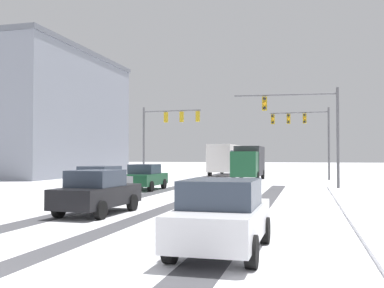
{
  "coord_description": "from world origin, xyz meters",
  "views": [
    {
      "loc": [
        6.12,
        -5.49,
        2.13
      ],
      "look_at": [
        0.0,
        18.28,
        2.8
      ],
      "focal_mm": 41.86,
      "sensor_mm": 36.0,
      "label": 1
    }
  ],
  "objects_px": {
    "traffic_signal_near_right": "(308,120)",
    "box_truck_delivery": "(249,162)",
    "traffic_signal_far_left": "(166,126)",
    "car_white_fourth": "(222,216)",
    "car_grey_second": "(101,182)",
    "traffic_signal_far_right": "(305,127)",
    "car_dark_green_lead": "(145,177)",
    "bus_oncoming": "(227,157)",
    "car_black_third": "(97,192)"
  },
  "relations": [
    {
      "from": "traffic_signal_near_right",
      "to": "box_truck_delivery",
      "type": "xyz_separation_m",
      "value": [
        -5.11,
        10.45,
        -2.83
      ]
    },
    {
      "from": "traffic_signal_far_left",
      "to": "car_white_fourth",
      "type": "distance_m",
      "value": 29.76
    },
    {
      "from": "car_grey_second",
      "to": "box_truck_delivery",
      "type": "xyz_separation_m",
      "value": [
        5.26,
        18.76,
        0.82
      ]
    },
    {
      "from": "traffic_signal_near_right",
      "to": "car_grey_second",
      "type": "height_order",
      "value": "traffic_signal_near_right"
    },
    {
      "from": "traffic_signal_far_right",
      "to": "box_truck_delivery",
      "type": "bearing_deg",
      "value": -159.79
    },
    {
      "from": "traffic_signal_near_right",
      "to": "car_grey_second",
      "type": "relative_size",
      "value": 1.58
    },
    {
      "from": "traffic_signal_near_right",
      "to": "traffic_signal_far_right",
      "type": "xyz_separation_m",
      "value": [
        -0.25,
        12.24,
        0.3
      ]
    },
    {
      "from": "car_dark_green_lead",
      "to": "car_white_fourth",
      "type": "height_order",
      "value": "same"
    },
    {
      "from": "bus_oncoming",
      "to": "car_white_fourth",
      "type": "bearing_deg",
      "value": -80.2
    },
    {
      "from": "car_dark_green_lead",
      "to": "traffic_signal_far_right",
      "type": "bearing_deg",
      "value": 57.19
    },
    {
      "from": "traffic_signal_far_left",
      "to": "car_white_fourth",
      "type": "height_order",
      "value": "traffic_signal_far_left"
    },
    {
      "from": "traffic_signal_near_right",
      "to": "traffic_signal_far_left",
      "type": "relative_size",
      "value": 1.02
    },
    {
      "from": "car_white_fourth",
      "to": "bus_oncoming",
      "type": "relative_size",
      "value": 0.37
    },
    {
      "from": "traffic_signal_near_right",
      "to": "car_white_fourth",
      "type": "bearing_deg",
      "value": -95.49
    },
    {
      "from": "traffic_signal_far_right",
      "to": "bus_oncoming",
      "type": "xyz_separation_m",
      "value": [
        -8.61,
        8.39,
        -2.77
      ]
    },
    {
      "from": "traffic_signal_near_right",
      "to": "car_white_fourth",
      "type": "distance_m",
      "value": 20.12
    },
    {
      "from": "traffic_signal_near_right",
      "to": "bus_oncoming",
      "type": "bearing_deg",
      "value": 113.25
    },
    {
      "from": "traffic_signal_far_left",
      "to": "car_dark_green_lead",
      "type": "height_order",
      "value": "traffic_signal_far_left"
    },
    {
      "from": "car_dark_green_lead",
      "to": "bus_oncoming",
      "type": "xyz_separation_m",
      "value": [
        1.11,
        23.47,
        1.18
      ]
    },
    {
      "from": "traffic_signal_near_right",
      "to": "car_grey_second",
      "type": "xyz_separation_m",
      "value": [
        -10.36,
        -8.32,
        -3.65
      ]
    },
    {
      "from": "traffic_signal_far_right",
      "to": "box_truck_delivery",
      "type": "xyz_separation_m",
      "value": [
        -4.86,
        -1.79,
        -3.13
      ]
    },
    {
      "from": "car_grey_second",
      "to": "traffic_signal_far_right",
      "type": "bearing_deg",
      "value": 63.8
    },
    {
      "from": "car_white_fourth",
      "to": "bus_oncoming",
      "type": "bearing_deg",
      "value": 99.8
    },
    {
      "from": "traffic_signal_near_right",
      "to": "car_white_fourth",
      "type": "relative_size",
      "value": 1.61
    },
    {
      "from": "traffic_signal_far_right",
      "to": "car_dark_green_lead",
      "type": "distance_m",
      "value": 18.37
    },
    {
      "from": "traffic_signal_far_left",
      "to": "car_black_third",
      "type": "distance_m",
      "value": 23.17
    },
    {
      "from": "car_grey_second",
      "to": "bus_oncoming",
      "type": "height_order",
      "value": "bus_oncoming"
    },
    {
      "from": "car_dark_green_lead",
      "to": "car_black_third",
      "type": "bearing_deg",
      "value": -78.12
    },
    {
      "from": "car_black_third",
      "to": "car_dark_green_lead",
      "type": "bearing_deg",
      "value": 101.88
    },
    {
      "from": "car_dark_green_lead",
      "to": "box_truck_delivery",
      "type": "xyz_separation_m",
      "value": [
        4.86,
        13.29,
        0.82
      ]
    },
    {
      "from": "traffic_signal_near_right",
      "to": "car_dark_green_lead",
      "type": "bearing_deg",
      "value": -164.07
    },
    {
      "from": "bus_oncoming",
      "to": "box_truck_delivery",
      "type": "xyz_separation_m",
      "value": [
        3.76,
        -10.18,
        -0.36
      ]
    },
    {
      "from": "car_grey_second",
      "to": "box_truck_delivery",
      "type": "bearing_deg",
      "value": 74.35
    },
    {
      "from": "car_black_third",
      "to": "car_white_fourth",
      "type": "relative_size",
      "value": 1.01
    },
    {
      "from": "traffic_signal_far_right",
      "to": "car_grey_second",
      "type": "height_order",
      "value": "traffic_signal_far_right"
    },
    {
      "from": "traffic_signal_far_left",
      "to": "traffic_signal_far_right",
      "type": "distance_m",
      "value": 12.56
    },
    {
      "from": "car_black_third",
      "to": "car_white_fourth",
      "type": "height_order",
      "value": "same"
    },
    {
      "from": "car_black_third",
      "to": "traffic_signal_far_right",
      "type": "bearing_deg",
      "value": 74.68
    },
    {
      "from": "car_black_third",
      "to": "car_grey_second",
      "type": "bearing_deg",
      "value": 114.92
    },
    {
      "from": "box_truck_delivery",
      "to": "traffic_signal_far_left",
      "type": "bearing_deg",
      "value": -160.56
    },
    {
      "from": "car_white_fourth",
      "to": "bus_oncoming",
      "type": "xyz_separation_m",
      "value": [
        -6.97,
        40.32,
        1.18
      ]
    },
    {
      "from": "car_dark_green_lead",
      "to": "box_truck_delivery",
      "type": "bearing_deg",
      "value": 69.9
    },
    {
      "from": "traffic_signal_near_right",
      "to": "box_truck_delivery",
      "type": "height_order",
      "value": "traffic_signal_near_right"
    },
    {
      "from": "traffic_signal_far_left",
      "to": "car_grey_second",
      "type": "relative_size",
      "value": 1.55
    },
    {
      "from": "traffic_signal_near_right",
      "to": "traffic_signal_far_left",
      "type": "bearing_deg",
      "value": 146.48
    },
    {
      "from": "car_white_fourth",
      "to": "box_truck_delivery",
      "type": "height_order",
      "value": "box_truck_delivery"
    },
    {
      "from": "car_grey_second",
      "to": "car_black_third",
      "type": "height_order",
      "value": "same"
    },
    {
      "from": "traffic_signal_far_right",
      "to": "car_black_third",
      "type": "bearing_deg",
      "value": -105.32
    },
    {
      "from": "traffic_signal_near_right",
      "to": "car_dark_green_lead",
      "type": "relative_size",
      "value": 1.61
    },
    {
      "from": "traffic_signal_far_left",
      "to": "car_dark_green_lead",
      "type": "bearing_deg",
      "value": -79.06
    }
  ]
}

